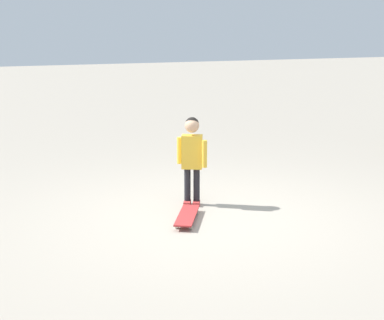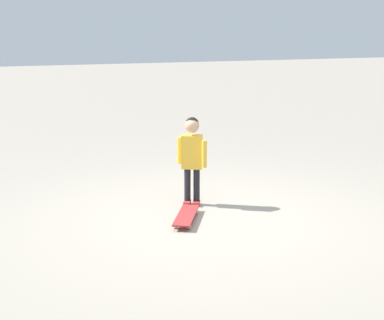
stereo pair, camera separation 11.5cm
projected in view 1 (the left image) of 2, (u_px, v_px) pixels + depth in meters
name	position (u px, v px, depth m)	size (l,w,h in m)	color
ground_plane	(213.00, 218.00, 6.53)	(50.00, 50.00, 0.00)	#9E9384
child_person	(192.00, 151.00, 6.87)	(0.34, 0.28, 1.06)	black
skateboard	(187.00, 216.00, 6.43)	(0.73, 0.51, 0.07)	#B22D2D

